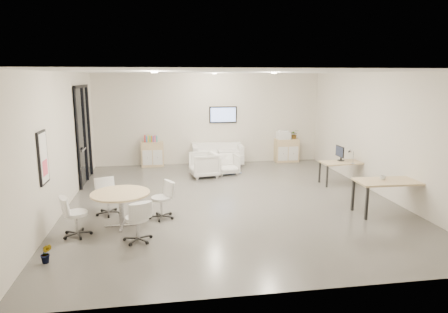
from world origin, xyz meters
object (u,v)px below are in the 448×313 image
Objects in this scene: round_table at (121,196)px; loveseat at (218,155)px; sideboard_left at (153,154)px; armchair_right at (227,163)px; armchair_left at (204,164)px; desk_front at (389,184)px; sideboard_right at (287,150)px; desk_rear at (343,164)px.

loveseat is at bearing 62.92° from round_table.
sideboard_left is 2.83m from armchair_right.
armchair_left is 1.20× the size of armchair_right.
sideboard_left is 0.57× the size of desk_front.
sideboard_right reaches higher than desk_front.
desk_front is at bearing -64.18° from armchair_right.
sideboard_right reaches higher than loveseat.
sideboard_left is at bearing -145.60° from armchair_left.
sideboard_right is 5.85m from desk_front.
sideboard_left is at bearing 144.83° from desk_rear.
loveseat is (-2.59, -0.21, -0.07)m from sideboard_right.
armchair_right is (0.12, -1.31, -0.01)m from loveseat.
sideboard_left is at bearing 135.01° from desk_front.
round_table reaches higher than desk_rear.
desk_rear is 6.54m from round_table.
sideboard_left is 0.65× the size of desk_rear.
sideboard_left is 2.39m from armchair_left.
armchair_right is at bearing -148.41° from sideboard_right.
sideboard_left is at bearing 84.54° from round_table.
loveseat is 2.14× the size of armchair_left.
loveseat is at bearing -5.52° from sideboard_left.
sideboard_right is (4.86, -0.01, -0.00)m from sideboard_left.
loveseat is at bearing 132.34° from desk_rear.
armchair_left is at bearing -109.92° from loveseat.
armchair_left is at bearing -151.66° from sideboard_right.
armchair_left is 5.57m from desk_front.
sideboard_right is at bearing 96.81° from desk_rear.
loveseat is 6.44m from desk_front.
desk_rear is (3.90, -1.50, 0.17)m from armchair_left.
desk_front is at bearing -57.80° from loveseat.
armchair_right is 0.53× the size of desk_rear.
desk_front is (-0.11, -2.57, 0.10)m from desk_rear.
sideboard_left is 0.71× the size of round_table.
sideboard_right reaches higher than round_table.
sideboard_right is 2.91m from armchair_right.
round_table is at bearing -133.44° from sideboard_right.
round_table is at bearing -178.90° from desk_front.
sideboard_right is at bearing 46.56° from round_table.
sideboard_right is 0.47× the size of loveseat.
armchair_right is at bearing -81.81° from loveseat.
armchair_left reaches higher than desk_rear.
sideboard_left is at bearing 177.47° from loveseat.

